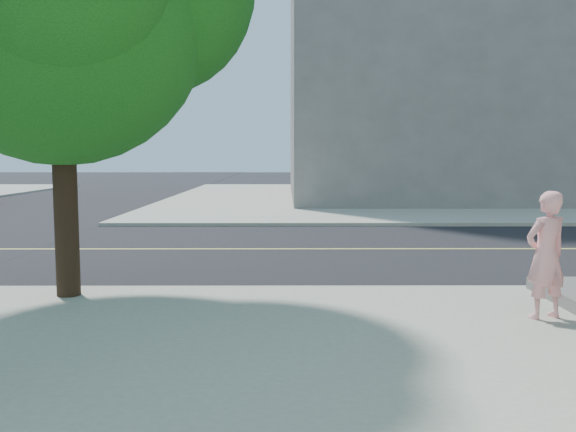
{
  "coord_description": "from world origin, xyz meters",
  "views": [
    {
      "loc": [
        4.69,
        -9.48,
        2.16
      ],
      "look_at": [
        4.72,
        -0.79,
        1.3
      ],
      "focal_mm": 38.25,
      "sensor_mm": 36.0,
      "label": 1
    }
  ],
  "objects": [
    {
      "name": "man_on_phone",
      "position": [
        7.94,
        -1.94,
        0.92
      ],
      "size": [
        0.68,
        0.56,
        1.6
      ],
      "primitive_type": "imported",
      "rotation": [
        0.0,
        0.0,
        3.49
      ],
      "color": "pink",
      "rests_on": "sidewalk_se"
    },
    {
      "name": "filler_ne",
      "position": [
        14.0,
        22.0,
        7.12
      ],
      "size": [
        18.0,
        16.0,
        14.0
      ],
      "primitive_type": "cube",
      "color": "slate",
      "rests_on": "sidewalk_ne"
    },
    {
      "name": "sidewalk_ne",
      "position": [
        13.5,
        21.5,
        0.06
      ],
      "size": [
        29.0,
        25.0,
        0.12
      ],
      "primitive_type": "cube",
      "color": "#9B9D8C",
      "rests_on": "ground"
    },
    {
      "name": "road_ew",
      "position": [
        0.0,
        4.5,
        0.01
      ],
      "size": [
        140.0,
        9.0,
        0.01
      ],
      "primitive_type": "cube",
      "color": "black",
      "rests_on": "ground"
    }
  ]
}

